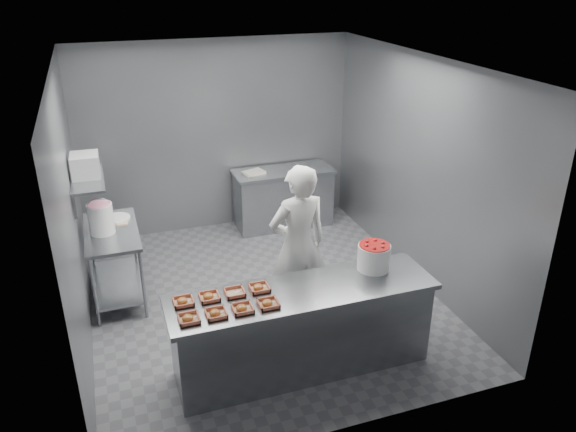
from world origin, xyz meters
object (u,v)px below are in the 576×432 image
at_px(tray_1, 216,313).
at_px(back_counter, 283,198).
at_px(tray_4, 183,301).
at_px(tray_5, 209,297).
at_px(prep_table, 114,254).
at_px(tray_2, 242,308).
at_px(tray_6, 235,292).
at_px(appliance, 85,165).
at_px(tray_3, 268,303).
at_px(strawberry_tub, 374,256).
at_px(service_counter, 303,329).
at_px(worker, 298,245).
at_px(glaze_bucket, 101,218).
at_px(tray_7, 259,288).
at_px(tray_0, 189,319).

bearing_deg(tray_1, back_counter, 62.42).
distance_m(tray_4, tray_5, 0.24).
relative_size(prep_table, tray_1, 6.40).
relative_size(tray_1, tray_2, 1.00).
relative_size(back_counter, tray_2, 8.01).
xyz_separation_m(prep_table, tray_6, (1.02, -1.81, 0.33)).
bearing_deg(appliance, prep_table, -18.61).
distance_m(tray_1, tray_3, 0.48).
xyz_separation_m(tray_1, strawberry_tub, (1.69, 0.29, 0.12)).
bearing_deg(service_counter, worker, 72.98).
bearing_deg(back_counter, tray_5, -119.71).
distance_m(tray_2, glaze_bucket, 2.34).
bearing_deg(service_counter, prep_table, 130.24).
xyz_separation_m(tray_7, worker, (0.65, 0.71, -0.00)).
distance_m(prep_table, appliance, 1.11).
bearing_deg(strawberry_tub, tray_7, -179.67).
xyz_separation_m(tray_3, tray_5, (-0.48, 0.29, 0.00)).
distance_m(tray_5, glaze_bucket, 1.98).
relative_size(service_counter, tray_7, 13.88).
bearing_deg(strawberry_tub, glaze_bucket, 145.40).
distance_m(tray_0, tray_2, 0.48).
height_order(back_counter, tray_7, tray_7).
height_order(tray_5, glaze_bucket, glaze_bucket).
relative_size(prep_table, tray_3, 6.40).
bearing_deg(appliance, tray_0, -69.96).
height_order(service_counter, strawberry_tub, strawberry_tub).
xyz_separation_m(tray_0, tray_5, (0.24, 0.29, 0.00)).
distance_m(tray_6, tray_7, 0.24).
bearing_deg(tray_7, worker, 47.42).
distance_m(tray_1, glaze_bucket, 2.24).
bearing_deg(prep_table, tray_7, -55.17).
xyz_separation_m(service_counter, back_counter, (0.90, 3.25, -0.00)).
relative_size(prep_table, tray_5, 6.40).
height_order(prep_table, tray_4, tray_4).
distance_m(prep_table, strawberry_tub, 3.08).
height_order(tray_0, tray_7, same).
height_order(service_counter, tray_5, tray_5).
bearing_deg(tray_5, tray_2, -50.01).
height_order(back_counter, tray_5, tray_5).
distance_m(tray_5, tray_6, 0.24).
xyz_separation_m(tray_4, tray_5, (0.24, 0.00, 0.00)).
distance_m(tray_2, tray_6, 0.29).
xyz_separation_m(prep_table, strawberry_tub, (2.46, -1.80, 0.45)).
xyz_separation_m(tray_6, glaze_bucket, (-1.11, 1.77, 0.17)).
bearing_deg(service_counter, appliance, 132.11).
bearing_deg(service_counter, tray_2, -167.26).
height_order(tray_6, glaze_bucket, glaze_bucket).
height_order(glaze_bucket, appliance, appliance).
bearing_deg(tray_3, worker, 56.76).
relative_size(tray_3, appliance, 0.55).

